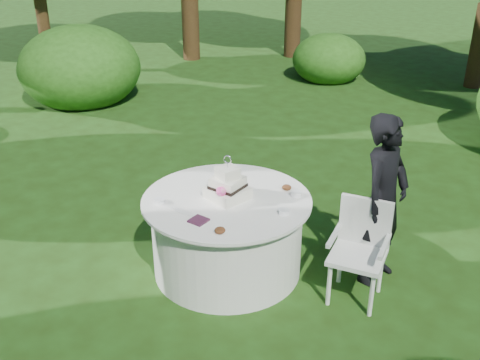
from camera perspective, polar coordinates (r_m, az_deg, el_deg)
name	(u,v)px	position (r m, az deg, el deg)	size (l,w,h in m)	color
ground	(227,269)	(5.53, -1.28, -8.99)	(80.00, 80.00, 0.00)	#1C330E
napkins	(199,220)	(4.77, -4.23, -4.12)	(0.14, 0.14, 0.02)	#411C32
feather_plume	(179,210)	(4.95, -6.27, -3.05)	(0.48, 0.07, 0.01)	white
guest	(383,200)	(5.18, 14.35, -2.00)	(0.59, 0.39, 1.61)	black
table	(227,234)	(5.32, -1.32, -5.54)	(1.56, 1.56, 0.77)	white
cake	(228,187)	(5.09, -1.27, -0.70)	(0.39, 0.39, 0.43)	silver
chair	(361,244)	(5.04, 12.15, -6.34)	(0.55, 0.54, 0.91)	white
votives	(246,202)	(5.03, 0.65, -2.24)	(1.11, 0.94, 0.04)	white
petal_cups	(256,207)	(4.93, 1.61, -2.79)	(0.12, 1.08, 0.05)	#562D16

